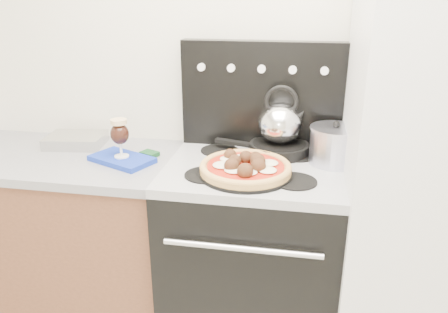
% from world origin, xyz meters
% --- Properties ---
extents(room_shell, '(3.52, 3.01, 2.52)m').
position_xyz_m(room_shell, '(0.00, 0.29, 1.25)').
color(room_shell, beige).
rests_on(room_shell, ground).
extents(base_cabinet, '(1.45, 0.60, 0.86)m').
position_xyz_m(base_cabinet, '(-1.02, 1.20, 0.43)').
color(base_cabinet, brown).
rests_on(base_cabinet, ground).
extents(countertop, '(1.48, 0.63, 0.04)m').
position_xyz_m(countertop, '(-1.02, 1.20, 0.88)').
color(countertop, gray).
rests_on(countertop, base_cabinet).
extents(stove_body, '(0.76, 0.65, 0.88)m').
position_xyz_m(stove_body, '(0.08, 1.18, 0.44)').
color(stove_body, black).
rests_on(stove_body, ground).
extents(cooktop, '(0.76, 0.65, 0.04)m').
position_xyz_m(cooktop, '(0.08, 1.18, 0.90)').
color(cooktop, '#ADADB2').
rests_on(cooktop, stove_body).
extents(backguard, '(0.76, 0.08, 0.50)m').
position_xyz_m(backguard, '(0.08, 1.45, 1.17)').
color(backguard, black).
rests_on(backguard, cooktop).
extents(fridge, '(0.64, 0.68, 1.90)m').
position_xyz_m(fridge, '(0.78, 1.15, 0.95)').
color(fridge, silver).
rests_on(fridge, ground).
extents(foil_sheet, '(0.30, 0.24, 0.06)m').
position_xyz_m(foil_sheet, '(-0.84, 1.33, 0.93)').
color(foil_sheet, silver).
rests_on(foil_sheet, countertop).
extents(oven_mitt, '(0.33, 0.27, 0.02)m').
position_xyz_m(oven_mitt, '(-0.52, 1.16, 0.91)').
color(oven_mitt, '#1833AF').
rests_on(oven_mitt, countertop).
extents(beer_glass, '(0.10, 0.10, 0.18)m').
position_xyz_m(beer_glass, '(-0.52, 1.16, 1.01)').
color(beer_glass, black).
rests_on(beer_glass, oven_mitt).
extents(pizza_pan, '(0.40, 0.40, 0.01)m').
position_xyz_m(pizza_pan, '(0.06, 1.07, 0.93)').
color(pizza_pan, black).
rests_on(pizza_pan, cooktop).
extents(pizza, '(0.45, 0.45, 0.05)m').
position_xyz_m(pizza, '(0.06, 1.07, 0.96)').
color(pizza, gold).
rests_on(pizza, pizza_pan).
extents(skillet, '(0.34, 0.34, 0.05)m').
position_xyz_m(skillet, '(0.18, 1.34, 0.94)').
color(skillet, black).
rests_on(skillet, cooktop).
extents(tea_kettle, '(0.26, 0.26, 0.23)m').
position_xyz_m(tea_kettle, '(0.18, 1.34, 1.08)').
color(tea_kettle, silver).
rests_on(tea_kettle, skillet).
extents(stock_pot, '(0.27, 0.27, 0.15)m').
position_xyz_m(stock_pot, '(0.42, 1.26, 1.00)').
color(stock_pot, silver).
rests_on(stock_pot, cooktop).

